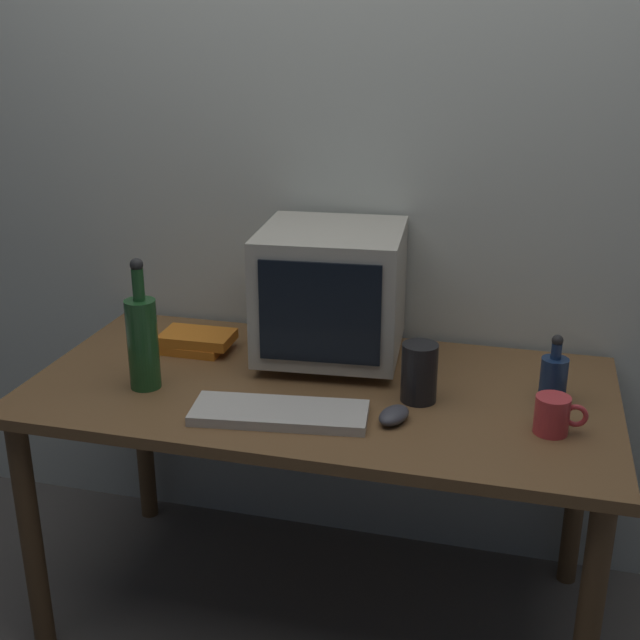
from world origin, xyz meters
TOP-DOWN VIEW (x-y plane):
  - ground_plane at (0.00, 0.00)m, footprint 6.00×6.00m
  - back_wall at (0.00, 0.44)m, footprint 4.00×0.08m
  - desk at (0.00, 0.00)m, footprint 1.51×0.77m
  - crt_monitor at (-0.02, 0.19)m, footprint 0.41×0.42m
  - keyboard at (-0.05, -0.20)m, footprint 0.44×0.20m
  - computer_mouse at (0.22, -0.16)m, footprint 0.09×0.11m
  - bottle_tall at (-0.43, -0.12)m, footprint 0.08×0.08m
  - bottle_short at (0.58, 0.06)m, footprint 0.07×0.07m
  - book_stack at (-0.40, 0.14)m, footprint 0.21×0.13m
  - mug at (0.58, -0.12)m, footprint 0.12×0.08m
  - metal_canister at (0.26, -0.03)m, footprint 0.09×0.09m

SIDE VIEW (x-z plane):
  - ground_plane at x=0.00m, z-range 0.00..0.00m
  - desk at x=0.00m, z-range 0.27..0.99m
  - keyboard at x=-0.05m, z-range 0.72..0.74m
  - computer_mouse at x=0.22m, z-range 0.72..0.75m
  - book_stack at x=-0.40m, z-range 0.72..0.77m
  - mug at x=0.58m, z-range 0.72..0.81m
  - bottle_short at x=0.58m, z-range 0.69..0.87m
  - metal_canister at x=0.26m, z-range 0.72..0.87m
  - bottle_tall at x=-0.43m, z-range 0.67..1.02m
  - crt_monitor at x=-0.02m, z-range 0.72..1.09m
  - back_wall at x=0.00m, z-range 0.00..2.50m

